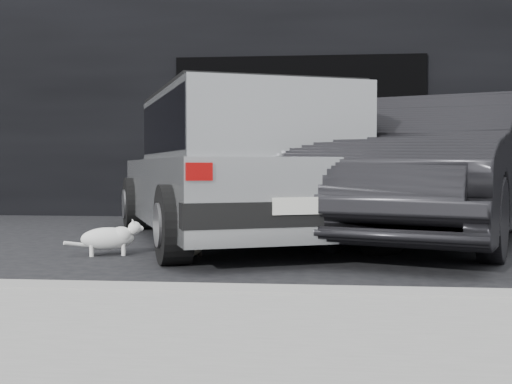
# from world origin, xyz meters

# --- Properties ---
(ground) EXTENTS (80.00, 80.00, 0.00)m
(ground) POSITION_xyz_m (0.00, 0.00, 0.00)
(ground) COLOR black
(ground) RESTS_ON ground
(building_facade) EXTENTS (34.00, 4.00, 5.00)m
(building_facade) POSITION_xyz_m (1.00, 6.00, 2.50)
(building_facade) COLOR black
(building_facade) RESTS_ON ground
(garage_opening) EXTENTS (4.00, 0.10, 2.60)m
(garage_opening) POSITION_xyz_m (1.00, 3.99, 1.30)
(garage_opening) COLOR black
(garage_opening) RESTS_ON ground
(curb) EXTENTS (18.00, 0.25, 0.12)m
(curb) POSITION_xyz_m (1.00, -2.60, 0.06)
(curb) COLOR gray
(curb) RESTS_ON ground
(sidewalk) EXTENTS (18.00, 2.20, 0.11)m
(sidewalk) POSITION_xyz_m (1.00, -3.80, 0.06)
(sidewalk) COLOR gray
(sidewalk) RESTS_ON ground
(silver_hatchback) EXTENTS (3.57, 4.92, 1.66)m
(silver_hatchback) POSITION_xyz_m (0.43, 0.71, 0.91)
(silver_hatchback) COLOR #A5A8AA
(silver_hatchback) RESTS_ON ground
(second_car) EXTENTS (3.39, 5.28, 1.64)m
(second_car) POSITION_xyz_m (2.63, 0.93, 0.82)
(second_car) COLOR black
(second_car) RESTS_ON ground
(cat_siamese) EXTENTS (0.33, 0.73, 0.25)m
(cat_siamese) POSITION_xyz_m (0.13, -0.69, 0.11)
(cat_siamese) COLOR beige
(cat_siamese) RESTS_ON ground
(cat_white) EXTENTS (0.69, 0.39, 0.34)m
(cat_white) POSITION_xyz_m (-0.62, -0.52, 0.17)
(cat_white) COLOR silver
(cat_white) RESTS_ON ground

